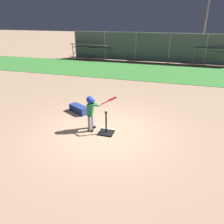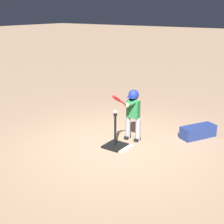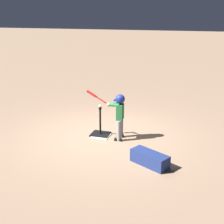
# 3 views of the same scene
# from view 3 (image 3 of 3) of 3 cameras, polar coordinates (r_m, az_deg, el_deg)

# --- Properties ---
(ground_plane) EXTENTS (90.00, 90.00, 0.00)m
(ground_plane) POSITION_cam_3_polar(r_m,az_deg,el_deg) (8.14, -1.69, -4.40)
(ground_plane) COLOR #93755B
(home_plate) EXTENTS (0.45, 0.45, 0.02)m
(home_plate) POSITION_cam_3_polar(r_m,az_deg,el_deg) (8.12, -2.03, -4.36)
(home_plate) COLOR white
(home_plate) RESTS_ON ground_plane
(batting_tee) EXTENTS (0.47, 0.42, 0.76)m
(batting_tee) POSITION_cam_3_polar(r_m,az_deg,el_deg) (8.17, -2.14, -3.59)
(batting_tee) COLOR black
(batting_tee) RESTS_ON ground_plane
(batter_child) EXTENTS (0.98, 0.37, 1.23)m
(batter_child) POSITION_cam_3_polar(r_m,az_deg,el_deg) (7.71, 1.24, 0.20)
(batter_child) COLOR gray
(batter_child) RESTS_ON ground_plane
(baseball) EXTENTS (0.07, 0.07, 0.07)m
(baseball) POSITION_cam_3_polar(r_m,az_deg,el_deg) (7.94, -2.20, 1.10)
(baseball) COLOR white
(baseball) RESTS_ON batting_tee
(equipment_bag) EXTENTS (0.89, 0.69, 0.28)m
(equipment_bag) POSITION_cam_3_polar(r_m,az_deg,el_deg) (6.68, 6.90, -8.48)
(equipment_bag) COLOR navy
(equipment_bag) RESTS_ON ground_plane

